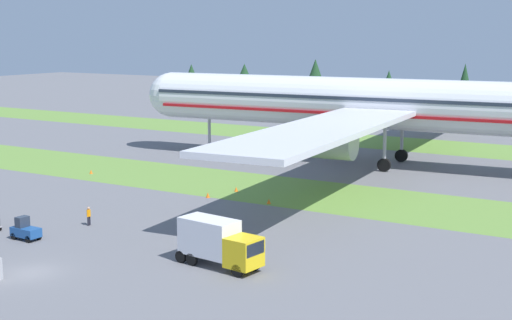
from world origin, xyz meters
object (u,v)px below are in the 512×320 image
at_px(ground_crew_marshaller, 89,215).
at_px(airliner, 378,104).
at_px(baggage_tug, 25,230).
at_px(taxiway_marker_2, 236,189).
at_px(catering_truck, 218,242).
at_px(taxiway_marker_3, 91,172).
at_px(taxiway_marker_1, 269,201).
at_px(taxiway_marker_0, 208,195).

bearing_deg(ground_crew_marshaller, airliner, 152.80).
distance_m(baggage_tug, taxiway_marker_2, 26.14).
bearing_deg(baggage_tug, catering_truck, 98.60).
height_order(catering_truck, taxiway_marker_2, catering_truck).
relative_size(catering_truck, ground_crew_marshaller, 4.13).
distance_m(ground_crew_marshaller, taxiway_marker_2, 19.72).
bearing_deg(taxiway_marker_3, ground_crew_marshaller, -47.11).
height_order(taxiway_marker_2, taxiway_marker_3, taxiway_marker_2).
distance_m(catering_truck, taxiway_marker_2, 26.98).
bearing_deg(taxiway_marker_1, ground_crew_marshaller, -121.27).
xyz_separation_m(baggage_tug, taxiway_marker_1, (11.06, 22.34, -0.57)).
bearing_deg(airliner, taxiway_marker_0, 159.27).
xyz_separation_m(taxiway_marker_0, taxiway_marker_1, (7.01, 0.89, -0.03)).
bearing_deg(taxiway_marker_1, airliner, 87.86).
xyz_separation_m(baggage_tug, ground_crew_marshaller, (1.32, 6.30, 0.13)).
relative_size(baggage_tug, taxiway_marker_1, 5.34).
distance_m(baggage_tug, taxiway_marker_3, 29.91).
distance_m(taxiway_marker_1, taxiway_marker_2, 6.96).
bearing_deg(taxiway_marker_2, airliner, 73.16).
bearing_deg(baggage_tug, ground_crew_marshaller, 169.68).
bearing_deg(ground_crew_marshaller, taxiway_marker_2, 156.26).
relative_size(airliner, taxiway_marker_1, 175.71).
bearing_deg(taxiway_marker_2, taxiway_marker_0, -102.00).
bearing_deg(ground_crew_marshaller, catering_truck, 63.51).
bearing_deg(taxiway_marker_3, taxiway_marker_0, -10.35).
height_order(taxiway_marker_0, taxiway_marker_3, taxiway_marker_0).
bearing_deg(airliner, taxiway_marker_2, 158.55).
bearing_deg(taxiway_marker_3, catering_truck, -33.56).
bearing_deg(catering_truck, taxiway_marker_3, -116.74).
xyz_separation_m(airliner, taxiway_marker_1, (-1.01, -26.86, -7.95)).
relative_size(ground_crew_marshaller, taxiway_marker_0, 3.17).
height_order(baggage_tug, taxiway_marker_0, baggage_tug).
xyz_separation_m(catering_truck, taxiway_marker_1, (-7.22, 20.06, -1.71)).
bearing_deg(catering_truck, taxiway_marker_2, -143.49).
bearing_deg(taxiway_marker_1, taxiway_marker_2, 151.45).
height_order(taxiway_marker_0, taxiway_marker_1, taxiway_marker_0).
distance_m(baggage_tug, taxiway_marker_1, 24.93).
distance_m(catering_truck, taxiway_marker_0, 23.94).
bearing_deg(taxiway_marker_2, ground_crew_marshaller, -100.60).
xyz_separation_m(baggage_tug, catering_truck, (18.28, 2.28, 1.14)).
bearing_deg(catering_truck, ground_crew_marshaller, -96.52).
relative_size(baggage_tug, catering_truck, 0.37).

